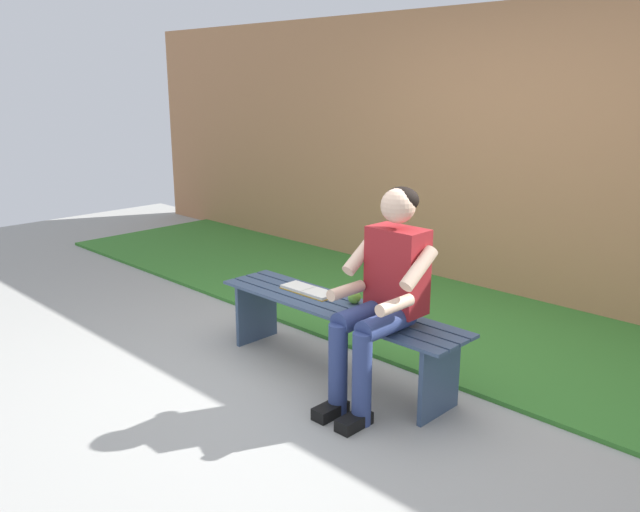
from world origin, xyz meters
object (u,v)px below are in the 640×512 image
bench_near (336,321)px  person_seated (383,289)px  apple (354,297)px  book_open (308,291)px

bench_near → person_seated: (-0.46, 0.10, 0.35)m
person_seated → apple: bearing=-26.6°
apple → book_open: (0.37, 0.05, -0.03)m
person_seated → book_open: 0.81m
bench_near → person_seated: person_seated is taller
bench_near → apple: 0.19m
bench_near → apple: size_ratio=21.62×
person_seated → apple: (0.39, -0.20, -0.19)m
bench_near → apple: (-0.07, -0.10, 0.15)m
bench_near → book_open: 0.33m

